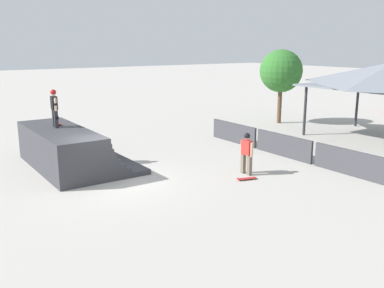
{
  "coord_description": "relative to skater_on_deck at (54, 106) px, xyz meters",
  "views": [
    {
      "loc": [
        14.71,
        -6.33,
        5.19
      ],
      "look_at": [
        -0.31,
        3.98,
        0.94
      ],
      "focal_mm": 40.0,
      "sensor_mm": 36.0,
      "label": 1
    }
  ],
  "objects": [
    {
      "name": "barrier_fence",
      "position": [
        4.46,
        9.32,
        -2.12
      ],
      "size": [
        10.73,
        0.12,
        1.05
      ],
      "color": "#3D3D42",
      "rests_on": "ground"
    },
    {
      "name": "skateboard_on_deck",
      "position": [
        -0.54,
        0.22,
        -0.88
      ],
      "size": [
        0.81,
        0.24,
        0.09
      ],
      "rotation": [
        0.0,
        0.0,
        -0.05
      ],
      "color": "green",
      "rests_on": "quarter_pipe_ramp"
    },
    {
      "name": "ground_plane",
      "position": [
        3.53,
        0.93,
        -2.65
      ],
      "size": [
        160.0,
        160.0,
        0.0
      ],
      "primitive_type": "plane",
      "color": "#ADA8A0"
    },
    {
      "name": "tree_far_back",
      "position": [
        -1.99,
        15.64,
        0.82
      ],
      "size": [
        2.81,
        2.81,
        4.89
      ],
      "color": "brown",
      "rests_on": "ground"
    },
    {
      "name": "quarter_pipe_ramp",
      "position": [
        0.51,
        0.28,
        -1.88
      ],
      "size": [
        5.92,
        3.75,
        1.71
      ],
      "color": "#38383D",
      "rests_on": "ground"
    },
    {
      "name": "skater_on_deck",
      "position": [
        0.0,
        0.0,
        0.0
      ],
      "size": [
        0.7,
        0.24,
        1.63
      ],
      "rotation": [
        0.0,
        0.0,
        -0.06
      ],
      "color": "#2D2D33",
      "rests_on": "quarter_pipe_ramp"
    },
    {
      "name": "skateboard_on_ground",
      "position": [
        6.23,
        5.43,
        -2.59
      ],
      "size": [
        0.41,
        0.83,
        0.09
      ],
      "rotation": [
        0.0,
        0.0,
        4.44
      ],
      "color": "green",
      "rests_on": "ground"
    },
    {
      "name": "bystander_walking",
      "position": [
        5.64,
        5.95,
        -1.64
      ],
      "size": [
        0.68,
        0.26,
        1.73
      ],
      "rotation": [
        0.0,
        0.0,
        3.18
      ],
      "color": "#6B6051",
      "rests_on": "ground"
    }
  ]
}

